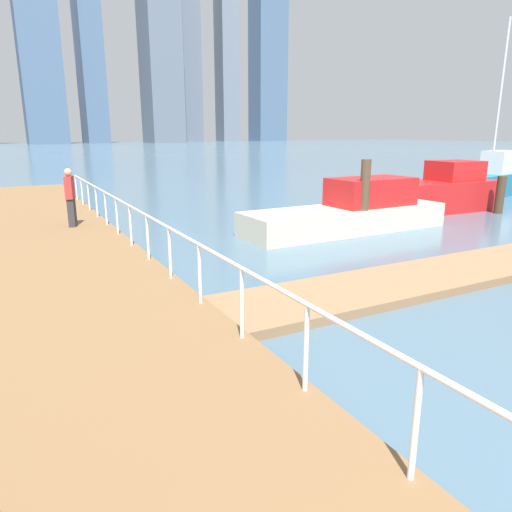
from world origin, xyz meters
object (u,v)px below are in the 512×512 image
Objects in this scene: moored_boat_5 at (491,180)px; moored_boat_2 at (439,192)px; moored_boat_3 at (352,212)px; pedestrian_2 at (70,196)px.

moored_boat_2 is at bearing -161.40° from moored_boat_5.
moored_boat_5 is (12.23, 3.63, 0.22)m from moored_boat_3.
pedestrian_2 is at bearing 160.79° from moored_boat_3.
moored_boat_2 is 6.65m from moored_boat_5.
moored_boat_3 is at bearing -163.49° from moored_boat_5.
pedestrian_2 is (-14.58, 1.51, 0.55)m from moored_boat_2.
moored_boat_2 is 3.02× the size of pedestrian_2.
pedestrian_2 is at bearing 174.08° from moored_boat_2.
pedestrian_2 reaches higher than moored_boat_3.
moored_boat_2 is 0.73× the size of moored_boat_3.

